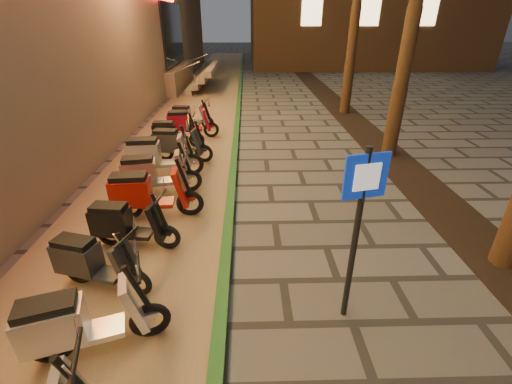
{
  "coord_description": "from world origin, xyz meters",
  "views": [
    {
      "loc": [
        -0.52,
        -2.33,
        3.55
      ],
      "look_at": [
        -0.4,
        2.29,
        1.2
      ],
      "focal_mm": 24.0,
      "sensor_mm": 36.0,
      "label": 1
    }
  ],
  "objects_px": {
    "scooter_7": "(145,193)",
    "scooter_13": "(188,116)",
    "scooter_9": "(156,155)",
    "scooter_8": "(152,173)",
    "scooter_6": "(125,224)",
    "scooter_11": "(172,133)",
    "pedestrian_sign": "(359,216)",
    "scooter_12": "(187,123)",
    "scooter_10": "(175,144)",
    "scooter_5": "(91,262)",
    "scooter_4": "(78,322)"
  },
  "relations": [
    {
      "from": "scooter_7",
      "to": "scooter_13",
      "type": "distance_m",
      "value": 6.2
    },
    {
      "from": "scooter_9",
      "to": "scooter_8",
      "type": "bearing_deg",
      "value": -86.0
    },
    {
      "from": "scooter_6",
      "to": "scooter_11",
      "type": "bearing_deg",
      "value": 98.61
    },
    {
      "from": "pedestrian_sign",
      "to": "scooter_12",
      "type": "distance_m",
      "value": 8.41
    },
    {
      "from": "scooter_6",
      "to": "scooter_13",
      "type": "xyz_separation_m",
      "value": [
        -0.01,
        7.17,
        -0.01
      ]
    },
    {
      "from": "scooter_11",
      "to": "scooter_13",
      "type": "relative_size",
      "value": 1.02
    },
    {
      "from": "scooter_7",
      "to": "scooter_10",
      "type": "distance_m",
      "value": 3.04
    },
    {
      "from": "scooter_5",
      "to": "scooter_7",
      "type": "bearing_deg",
      "value": 98.54
    },
    {
      "from": "pedestrian_sign",
      "to": "scooter_5",
      "type": "relative_size",
      "value": 1.62
    },
    {
      "from": "scooter_13",
      "to": "scooter_5",
      "type": "bearing_deg",
      "value": -83.29
    },
    {
      "from": "scooter_6",
      "to": "scooter_7",
      "type": "bearing_deg",
      "value": 90.29
    },
    {
      "from": "scooter_9",
      "to": "scooter_12",
      "type": "xyz_separation_m",
      "value": [
        0.28,
        3.07,
        -0.05
      ]
    },
    {
      "from": "scooter_7",
      "to": "scooter_10",
      "type": "bearing_deg",
      "value": 85.6
    },
    {
      "from": "scooter_10",
      "to": "scooter_13",
      "type": "height_order",
      "value": "scooter_10"
    },
    {
      "from": "scooter_11",
      "to": "scooter_13",
      "type": "distance_m",
      "value": 2.07
    },
    {
      "from": "scooter_10",
      "to": "scooter_11",
      "type": "bearing_deg",
      "value": 113.16
    },
    {
      "from": "scooter_8",
      "to": "scooter_13",
      "type": "xyz_separation_m",
      "value": [
        -0.0,
        5.21,
        -0.07
      ]
    },
    {
      "from": "pedestrian_sign",
      "to": "scooter_12",
      "type": "relative_size",
      "value": 1.43
    },
    {
      "from": "scooter_7",
      "to": "scooter_5",
      "type": "bearing_deg",
      "value": -101.86
    },
    {
      "from": "scooter_8",
      "to": "scooter_9",
      "type": "relative_size",
      "value": 0.93
    },
    {
      "from": "scooter_5",
      "to": "scooter_4",
      "type": "bearing_deg",
      "value": -58.46
    },
    {
      "from": "scooter_12",
      "to": "scooter_10",
      "type": "bearing_deg",
      "value": -95.4
    },
    {
      "from": "scooter_9",
      "to": "scooter_11",
      "type": "xyz_separation_m",
      "value": [
        -0.01,
        2.11,
        -0.09
      ]
    },
    {
      "from": "scooter_7",
      "to": "scooter_4",
      "type": "bearing_deg",
      "value": -93.32
    },
    {
      "from": "scooter_8",
      "to": "scooter_12",
      "type": "height_order",
      "value": "scooter_8"
    },
    {
      "from": "scooter_4",
      "to": "scooter_6",
      "type": "distance_m",
      "value": 2.14
    },
    {
      "from": "pedestrian_sign",
      "to": "scooter_5",
      "type": "height_order",
      "value": "pedestrian_sign"
    },
    {
      "from": "scooter_6",
      "to": "scooter_8",
      "type": "distance_m",
      "value": 1.97
    },
    {
      "from": "scooter_7",
      "to": "scooter_11",
      "type": "distance_m",
      "value": 4.14
    },
    {
      "from": "scooter_13",
      "to": "scooter_4",
      "type": "bearing_deg",
      "value": -81.25
    },
    {
      "from": "scooter_6",
      "to": "scooter_13",
      "type": "bearing_deg",
      "value": 96.72
    },
    {
      "from": "scooter_5",
      "to": "scooter_6",
      "type": "distance_m",
      "value": 1.01
    },
    {
      "from": "pedestrian_sign",
      "to": "scooter_4",
      "type": "bearing_deg",
      "value": 175.65
    },
    {
      "from": "scooter_4",
      "to": "scooter_13",
      "type": "height_order",
      "value": "scooter_4"
    },
    {
      "from": "scooter_8",
      "to": "scooter_10",
      "type": "bearing_deg",
      "value": 75.75
    },
    {
      "from": "scooter_11",
      "to": "scooter_10",
      "type": "bearing_deg",
      "value": -75.58
    },
    {
      "from": "scooter_6",
      "to": "scooter_9",
      "type": "relative_size",
      "value": 0.82
    },
    {
      "from": "pedestrian_sign",
      "to": "scooter_10",
      "type": "relative_size",
      "value": 1.44
    },
    {
      "from": "scooter_10",
      "to": "scooter_12",
      "type": "height_order",
      "value": "scooter_12"
    },
    {
      "from": "scooter_6",
      "to": "scooter_13",
      "type": "distance_m",
      "value": 7.17
    },
    {
      "from": "scooter_11",
      "to": "scooter_12",
      "type": "distance_m",
      "value": 1.0
    },
    {
      "from": "scooter_12",
      "to": "scooter_5",
      "type": "bearing_deg",
      "value": -97.9
    },
    {
      "from": "scooter_7",
      "to": "scooter_10",
      "type": "relative_size",
      "value": 1.07
    },
    {
      "from": "scooter_9",
      "to": "scooter_10",
      "type": "distance_m",
      "value": 1.07
    },
    {
      "from": "scooter_10",
      "to": "scooter_12",
      "type": "distance_m",
      "value": 2.05
    },
    {
      "from": "scooter_7",
      "to": "scooter_8",
      "type": "relative_size",
      "value": 1.03
    },
    {
      "from": "scooter_8",
      "to": "scooter_10",
      "type": "height_order",
      "value": "scooter_8"
    },
    {
      "from": "scooter_12",
      "to": "scooter_13",
      "type": "distance_m",
      "value": 1.12
    },
    {
      "from": "pedestrian_sign",
      "to": "scooter_10",
      "type": "bearing_deg",
      "value": 106.51
    },
    {
      "from": "scooter_9",
      "to": "scooter_11",
      "type": "bearing_deg",
      "value": 85.93
    }
  ]
}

